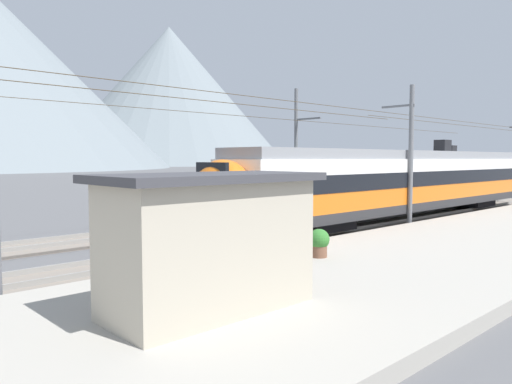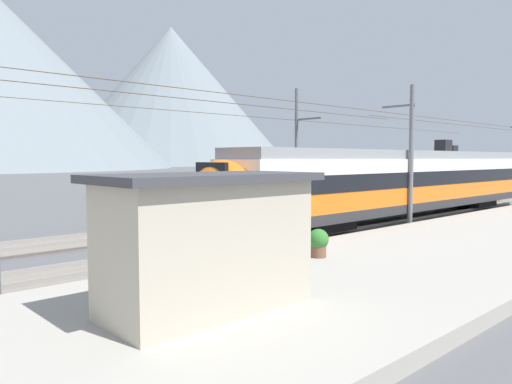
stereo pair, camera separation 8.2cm
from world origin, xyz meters
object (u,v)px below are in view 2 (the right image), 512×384
platform_sign (277,203)px  platform_shelter (207,241)px  train_near_platform (404,181)px  passenger_walking (259,235)px  potted_plant_platform_edge (318,241)px  train_far_track (424,174)px  potted_plant_by_shelter (227,247)px  catenary_mast_mid (409,152)px  handbag_beside_passenger (275,261)px  catenary_mast_far_side (298,148)px

platform_sign → platform_shelter: platform_shelter is taller
train_near_platform → passenger_walking: 15.26m
train_near_platform → potted_plant_platform_edge: bearing=-161.2°
passenger_walking → platform_shelter: platform_shelter is taller
train_far_track → potted_plant_by_shelter: train_far_track is taller
catenary_mast_mid → passenger_walking: (-12.66, -2.60, -2.42)m
train_near_platform → handbag_beside_passenger: bearing=-163.7°
catenary_mast_far_side → platform_sign: size_ratio=16.09×
train_far_track → platform_shelter: 32.42m
train_far_track → handbag_beside_passenger: bearing=-160.2°
catenary_mast_mid → train_far_track: bearing=25.3°
passenger_walking → handbag_beside_passenger: bearing=-13.7°
train_far_track → potted_plant_by_shelter: (-26.97, -7.99, -1.47)m
potted_plant_platform_edge → potted_plant_by_shelter: 2.86m
catenary_mast_mid → catenary_mast_far_side: bearing=81.6°
train_far_track → potted_plant_platform_edge: 26.42m
catenary_mast_far_side → platform_sign: bearing=-140.1°
catenary_mast_far_side → potted_plant_platform_edge: bearing=-135.7°
train_near_platform → platform_sign: size_ratio=11.40×
platform_shelter → potted_plant_by_shelter: bearing=45.6°
catenary_mast_mid → catenary_mast_far_side: (1.25, 8.49, 0.36)m
passenger_walking → train_near_platform: bearing=15.3°
train_near_platform → train_far_track: same height
catenary_mast_far_side → passenger_walking: (-13.91, -11.09, -2.79)m
passenger_walking → potted_plant_platform_edge: 2.42m
passenger_walking → potted_plant_by_shelter: 1.49m
train_far_track → passenger_walking: bearing=-160.8°
platform_sign → handbag_beside_passenger: (-0.66, -0.58, -1.60)m
catenary_mast_far_side → platform_shelter: 21.84m
train_far_track → catenary_mast_far_side: catenary_mast_far_side is taller
train_near_platform → passenger_walking: size_ratio=15.98×
passenger_walking → potted_plant_platform_edge: (2.37, -0.18, -0.45)m
handbag_beside_passenger → platform_shelter: 4.53m
platform_sign → train_near_platform: bearing=14.8°
potted_plant_by_shelter → handbag_beside_passenger: bearing=-70.4°
train_far_track → handbag_beside_passenger: 28.14m
passenger_walking → handbag_beside_passenger: passenger_walking is taller
catenary_mast_mid → catenary_mast_far_side: catenary_mast_far_side is taller
train_near_platform → handbag_beside_passenger: (-14.16, -4.14, -1.73)m
platform_sign → passenger_walking: (-1.19, -0.45, -0.79)m
platform_shelter → train_near_platform: bearing=18.5°
potted_plant_by_shelter → platform_shelter: (-3.37, -3.44, 1.01)m
potted_plant_by_shelter → platform_shelter: platform_shelter is taller
passenger_walking → platform_shelter: (-3.37, -2.05, 0.47)m
passenger_walking → train_far_track: bearing=19.2°
handbag_beside_passenger → potted_plant_by_shelter: potted_plant_by_shelter is taller
catenary_mast_far_side → potted_plant_platform_edge: 16.46m
passenger_walking → potted_plant_by_shelter: bearing=90.4°
catenary_mast_mid → potted_plant_platform_edge: catenary_mast_mid is taller
potted_plant_platform_edge → platform_shelter: 6.11m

